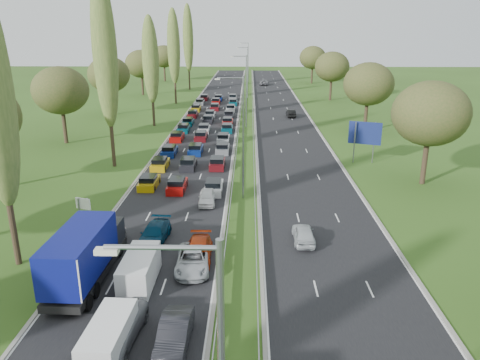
{
  "coord_description": "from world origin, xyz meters",
  "views": [
    {
      "loc": [
        5.12,
        -0.88,
        16.2
      ],
      "look_at": [
        4.16,
        44.21,
        1.5
      ],
      "focal_mm": 35.0,
      "sensor_mm": 36.0,
      "label": 1
    }
  ],
  "objects_px": {
    "near_car_2": "(105,240)",
    "white_van_rear": "(140,268)",
    "blue_lorry": "(85,253)",
    "white_van_front": "(110,336)",
    "direction_sign": "(365,135)",
    "info_sign": "(83,206)"
  },
  "relations": [
    {
      "from": "near_car_2",
      "to": "direction_sign",
      "type": "height_order",
      "value": "direction_sign"
    },
    {
      "from": "direction_sign",
      "to": "blue_lorry",
      "type": "bearing_deg",
      "value": -130.26
    },
    {
      "from": "near_car_2",
      "to": "info_sign",
      "type": "height_order",
      "value": "info_sign"
    },
    {
      "from": "near_car_2",
      "to": "info_sign",
      "type": "distance_m",
      "value": 6.37
    },
    {
      "from": "near_car_2",
      "to": "blue_lorry",
      "type": "distance_m",
      "value": 5.17
    },
    {
      "from": "near_car_2",
      "to": "direction_sign",
      "type": "relative_size",
      "value": 0.91
    },
    {
      "from": "white_van_rear",
      "to": "direction_sign",
      "type": "xyz_separation_m",
      "value": [
        21.48,
        29.61,
        2.54
      ]
    },
    {
      "from": "info_sign",
      "to": "direction_sign",
      "type": "relative_size",
      "value": 0.4
    },
    {
      "from": "near_car_2",
      "to": "white_van_front",
      "type": "bearing_deg",
      "value": -69.28
    },
    {
      "from": "white_van_front",
      "to": "direction_sign",
      "type": "height_order",
      "value": "direction_sign"
    },
    {
      "from": "near_car_2",
      "to": "white_van_rear",
      "type": "xyz_separation_m",
      "value": [
        3.91,
        -4.99,
        0.35
      ]
    },
    {
      "from": "blue_lorry",
      "to": "direction_sign",
      "type": "xyz_separation_m",
      "value": [
        25.05,
        29.59,
        1.5
      ]
    },
    {
      "from": "near_car_2",
      "to": "blue_lorry",
      "type": "xyz_separation_m",
      "value": [
        0.34,
        -4.97,
        1.39
      ]
    },
    {
      "from": "white_van_front",
      "to": "direction_sign",
      "type": "distance_m",
      "value": 42.58
    },
    {
      "from": "blue_lorry",
      "to": "white_van_rear",
      "type": "distance_m",
      "value": 3.72
    },
    {
      "from": "white_van_front",
      "to": "blue_lorry",
      "type": "bearing_deg",
      "value": 119.13
    },
    {
      "from": "near_car_2",
      "to": "white_van_front",
      "type": "relative_size",
      "value": 1.0
    },
    {
      "from": "white_van_rear",
      "to": "direction_sign",
      "type": "height_order",
      "value": "direction_sign"
    },
    {
      "from": "blue_lorry",
      "to": "direction_sign",
      "type": "distance_m",
      "value": 38.8
    },
    {
      "from": "blue_lorry",
      "to": "white_van_front",
      "type": "height_order",
      "value": "blue_lorry"
    },
    {
      "from": "direction_sign",
      "to": "white_van_front",
      "type": "bearing_deg",
      "value": -120.34
    },
    {
      "from": "blue_lorry",
      "to": "info_sign",
      "type": "relative_size",
      "value": 4.52
    }
  ]
}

